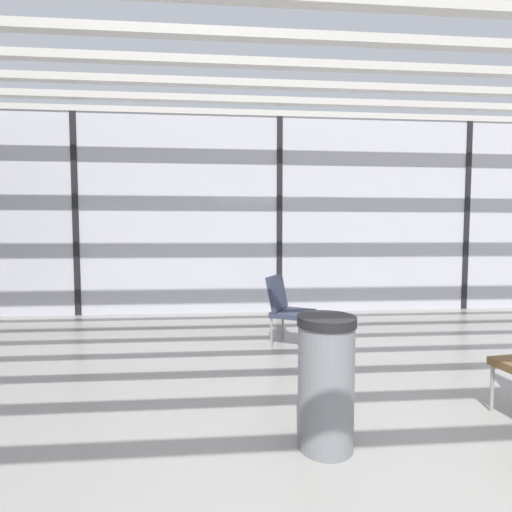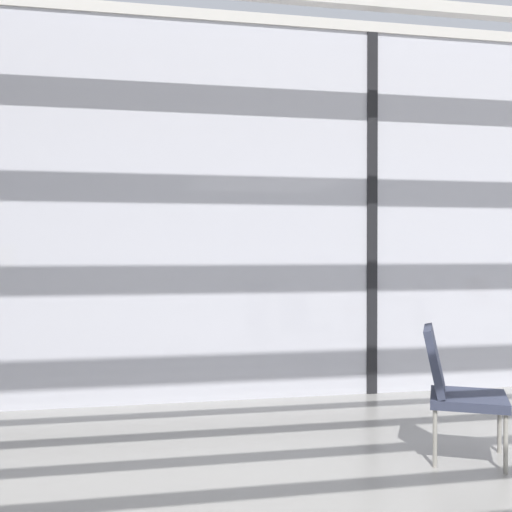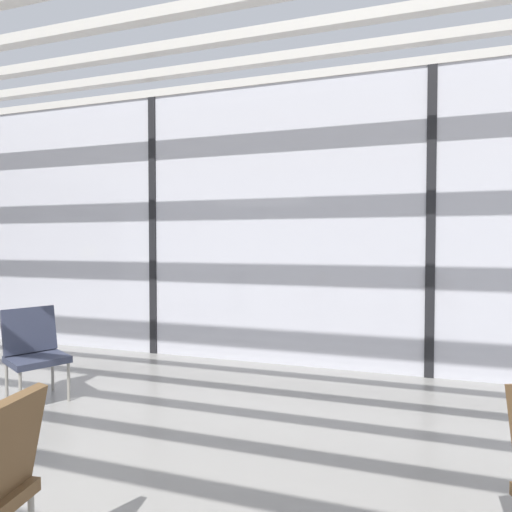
% 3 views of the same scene
% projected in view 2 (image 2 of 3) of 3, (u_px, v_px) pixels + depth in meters
% --- Properties ---
extents(glass_curtain_wall, '(14.00, 0.08, 3.46)m').
position_uv_depth(glass_curtain_wall, '(370.00, 214.00, 6.06)').
color(glass_curtain_wall, silver).
rests_on(glass_curtain_wall, ground).
extents(window_mullion_1, '(0.10, 0.12, 3.46)m').
position_uv_depth(window_mullion_1, '(370.00, 214.00, 6.06)').
color(window_mullion_1, black).
rests_on(window_mullion_1, ground).
extents(parked_airplane, '(14.10, 3.91, 3.91)m').
position_uv_depth(parked_airplane, '(164.00, 217.00, 11.11)').
color(parked_airplane, silver).
rests_on(parked_airplane, ground).
extents(lounge_chair_3, '(0.69, 0.67, 0.87)m').
position_uv_depth(lounge_chair_3, '(454.00, 384.00, 4.16)').
color(lounge_chair_3, '#33384C').
rests_on(lounge_chair_3, ground).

